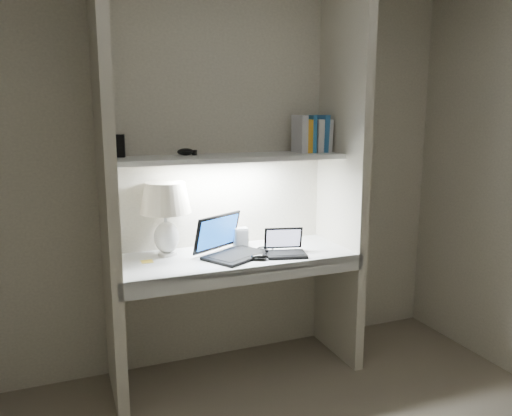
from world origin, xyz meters
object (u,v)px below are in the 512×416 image
table_lamp (166,207)px  laptop_main (229,247)px  book_row (312,135)px  speaker (241,237)px  laptop_netbook (285,248)px

table_lamp → laptop_main: bearing=-22.5°
book_row → speaker: bearing=176.3°
table_lamp → laptop_netbook: 0.76m
laptop_main → book_row: bearing=-17.5°
laptop_netbook → book_row: book_row is taller
speaker → book_row: 0.81m
laptop_main → book_row: 0.91m
laptop_netbook → speaker: (-0.19, 0.26, 0.03)m
laptop_main → speaker: (0.13, 0.16, 0.01)m
table_lamp → book_row: bearing=-0.8°
table_lamp → laptop_main: table_lamp is taller
laptop_netbook → book_row: size_ratio=1.18×
laptop_main → laptop_netbook: size_ratio=1.67×
table_lamp → book_row: 1.04m
laptop_main → speaker: bearing=21.2°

